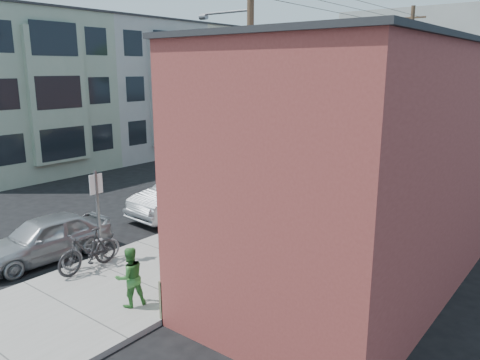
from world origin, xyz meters
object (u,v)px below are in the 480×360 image
Objects in this scene: patio_chair_b at (197,273)px; car_0 at (45,238)px; car_2 at (263,172)px; utility_pole_near at (249,81)px; patron_grey at (173,257)px; parked_bike_b at (92,249)px; tree_bare at (293,136)px; patio_chair_a at (257,244)px; car_4 at (364,143)px; parking_meter_near at (173,209)px; bus at (355,120)px; sign_post at (98,207)px; patron_green at (130,277)px; car_3 at (321,157)px; tree_leafy_far at (429,70)px; car_1 at (187,194)px; tree_leafy_mid at (366,62)px; parking_meter_far at (319,163)px; cyclist at (236,207)px; parked_bike_a at (88,250)px.

car_0 is (-5.38, -1.26, 0.12)m from patio_chair_b.
utility_pole_near is at bearing -65.69° from car_2.
patron_grey reaches higher than parked_bike_b.
tree_bare is 6.20× the size of patio_chair_a.
patron_grey is 2.86m from parked_bike_b.
tree_bare is 1.14× the size of car_4.
parking_meter_near is 0.11× the size of bus.
parking_meter_near is 0.66× the size of parked_bike_b.
sign_post is 0.59× the size of car_4.
patron_green reaches higher than patron_grey.
car_4 reaches higher than car_3.
patron_grey is (2.44, -29.36, -4.92)m from tree_leafy_far.
tree_bare reaches higher than parked_bike_b.
car_1 reaches higher than patio_chair_a.
bus is (-6.04, 12.41, -4.73)m from tree_leafy_mid.
car_2 is at bearing 105.41° from parked_bike_b.
bus is (-9.30, 29.99, 0.95)m from patio_chair_b.
car_3 is at bearing 85.89° from car_2.
parking_meter_far is at bearing 83.76° from car_1.
cyclist is at bearing -83.17° from car_4.
patron_grey is 0.78× the size of parked_bike_b.
car_2 is (-0.08, 11.97, 0.06)m from car_0.
utility_pole_near reaches higher than tree_bare.
car_3 is at bearing 106.98° from tree_bare.
tree_leafy_mid reaches higher than cyclist.
patron_green is (2.59, -19.28, -5.36)m from tree_leafy_mid.
patio_chair_b is at bearing -71.74° from car_3.
car_0 is 31.51m from bus.
parked_bike_a is at bearing -42.96° from parked_bike_b.
car_1 is (-5.26, 4.98, 0.25)m from patio_chair_b.
parked_bike_a reaches higher than patio_chair_b.
car_2 is (-3.28, 6.34, -0.21)m from cyclist.
parked_bike_a is (-1.16, -5.45, -0.24)m from cyclist.
car_4 reaches higher than parking_meter_near.
bus is (-3.91, 31.25, 0.83)m from car_0.
car_0 reaches higher than parked_bike_a.
cyclist is 6.48m from car_0.
car_1 is at bearing 114.54° from patio_chair_b.
car_1 reaches higher than car_4.
parked_bike_a is at bearing -83.20° from car_3.
patio_chair_b is 0.53× the size of cyclist.
car_2 is (-1.65, -2.83, -0.21)m from parking_meter_far.
cyclist is 0.31× the size of car_2.
tree_leafy_mid reaches higher than tree_bare.
cyclist is at bearing 132.81° from patio_chair_a.
tree_leafy_mid is at bearing 82.26° from parking_meter_far.
parked_bike_a is (0.47, -3.87, -0.23)m from parking_meter_near.
car_3 reaches higher than patio_chair_a.
car_4 is at bearing 92.38° from car_0.
car_0 is at bearing -93.03° from car_4.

